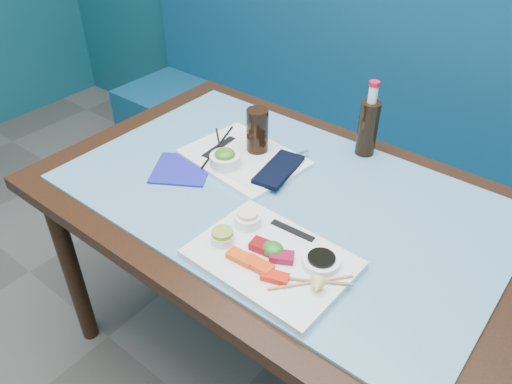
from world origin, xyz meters
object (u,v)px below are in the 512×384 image
Objects in this scene: booth_bench at (393,174)px; cola_bottle_body at (368,128)px; dining_table at (280,218)px; blue_napkin at (182,169)px; serving_tray at (244,158)px; seaweed_bowl at (225,160)px; sashimi_plate at (272,259)px; cola_glass at (257,131)px.

booth_bench is 17.05× the size of cola_bottle_body.
dining_table is 0.33m from blue_napkin.
seaweed_bowl reaches higher than serving_tray.
sashimi_plate is at bearing -33.12° from seaweed_bowl.
sashimi_plate is (0.15, -0.24, 0.10)m from dining_table.
cola_bottle_body is (0.08, 0.34, 0.18)m from dining_table.
cola_glass is (-0.18, -0.72, 0.47)m from booth_bench.
cola_glass is 0.80× the size of cola_bottle_body.
serving_tray reaches higher than blue_napkin.
cola_glass reaches higher than sashimi_plate.
sashimi_plate is 0.42m from seaweed_bowl.
sashimi_plate is (0.15, -1.08, 0.39)m from booth_bench.
blue_napkin is at bearing -139.25° from seaweed_bowl.
cola_bottle_body is (0.27, 0.27, 0.08)m from serving_tray.
dining_table is at bearing 17.35° from blue_napkin.
booth_bench is 2.14× the size of dining_table.
dining_table is at bearing 2.35° from seaweed_bowl.
seaweed_bowl is 0.14m from blue_napkin.
seaweed_bowl is at bearing -177.65° from dining_table.
booth_bench is 0.88m from cola_glass.
serving_tray is 3.83× the size of seaweed_bowl.
blue_napkin is at bearing 164.13° from sashimi_plate.
dining_table is 15.16× the size of seaweed_bowl.
dining_table is at bearing -90.00° from booth_bench.
sashimi_plate is 2.24× the size of blue_napkin.
sashimi_plate is at bearing -82.17° from booth_bench.
cola_bottle_body is at bearing 76.89° from dining_table.
cola_bottle_body is at bearing 98.49° from sashimi_plate.
serving_tray is 0.10m from cola_glass.
booth_bench is at bearing 90.00° from dining_table.
dining_table is (0.00, -0.84, 0.29)m from booth_bench.
serving_tray is 2.01× the size of cola_bottle_body.
booth_bench reaches higher than seaweed_bowl.
booth_bench reaches higher than cola_bottle_body.
booth_bench is at bearing 99.49° from sashimi_plate.
blue_napkin is (-0.12, -0.22, -0.08)m from cola_glass.
cola_bottle_body reaches higher than sashimi_plate.
blue_napkin is at bearing -162.65° from dining_table.
cola_glass reaches higher than blue_napkin.
booth_bench is 1.16m from sashimi_plate.
dining_table is 0.24m from seaweed_bowl.
cola_bottle_body reaches higher than dining_table.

